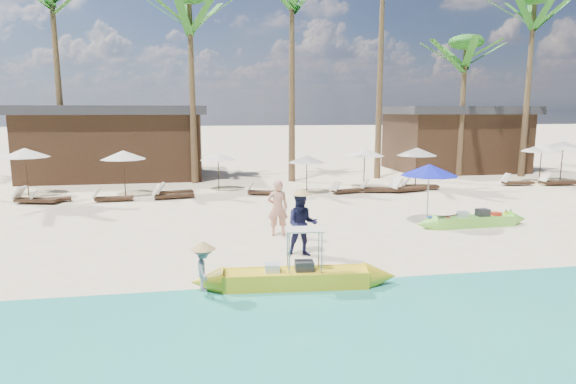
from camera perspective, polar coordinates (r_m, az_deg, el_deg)
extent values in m
plane|color=beige|center=(13.95, 1.91, -7.12)|extent=(240.00, 240.00, 0.00)
cube|color=tan|center=(9.42, 8.25, -15.68)|extent=(240.00, 4.50, 0.01)
cube|color=#79DD43|center=(18.12, 21.04, -3.27)|extent=(3.00, 0.74, 0.36)
cube|color=white|center=(18.12, 21.04, -3.21)|extent=(2.58, 0.55, 0.16)
cube|color=#262628|center=(18.27, 22.07, -2.39)|extent=(0.44, 0.35, 0.33)
cube|color=silver|center=(17.91, 19.99, -2.60)|extent=(0.34, 0.29, 0.26)
cube|color=red|center=(18.54, 23.47, -2.51)|extent=(0.29, 0.25, 0.21)
cylinder|color=red|center=(17.64, 18.42, -2.99)|extent=(0.21, 0.21, 0.08)
cylinder|color=#262628|center=(17.45, 17.91, -3.11)|extent=(0.19, 0.19, 0.08)
sphere|color=tan|center=(17.34, 17.03, -2.99)|extent=(0.17, 0.17, 0.17)
cylinder|color=yellow|center=(18.91, 24.41, -2.41)|extent=(0.13, 0.13, 0.17)
cylinder|color=yellow|center=(19.02, 24.87, -2.37)|extent=(0.13, 0.13, 0.17)
cube|color=yellow|center=(11.22, 0.85, -10.27)|extent=(3.36, 0.95, 0.40)
cube|color=white|center=(11.21, 0.85, -10.17)|extent=(2.89, 0.72, 0.18)
cube|color=#262628|center=(11.16, 1.94, -8.94)|extent=(0.44, 0.37, 0.31)
cube|color=silver|center=(11.10, -1.87, -9.15)|extent=(0.36, 0.32, 0.27)
cube|color=beige|center=(10.90, 1.96, -4.48)|extent=(0.88, 0.64, 0.03)
imported|color=tan|center=(15.52, -1.23, -1.91)|extent=(0.70, 0.49, 1.83)
imported|color=#131536|center=(13.38, 1.67, -3.86)|extent=(0.98, 0.83, 1.80)
imported|color=gray|center=(10.59, -9.98, -8.93)|extent=(0.41, 0.66, 0.99)
cylinder|color=#99999E|center=(17.80, 16.26, -0.37)|extent=(0.05, 0.05, 2.10)
cone|color=#1219AE|center=(17.68, 16.40, 2.53)|extent=(2.01, 2.01, 0.41)
cylinder|color=#331F14|center=(26.07, -28.56, 2.03)|extent=(0.06, 0.06, 2.22)
cone|color=beige|center=(25.98, -28.73, 4.11)|extent=(2.22, 2.22, 0.44)
cube|color=#331F14|center=(23.70, -27.55, -0.85)|extent=(1.95, 1.06, 0.13)
cube|color=beige|center=(24.10, -29.25, -0.04)|extent=(0.56, 0.69, 0.54)
cube|color=#331F14|center=(23.79, -26.16, -0.78)|extent=(1.61, 0.80, 0.11)
cube|color=beige|center=(23.81, -27.84, -0.23)|extent=(0.44, 0.56, 0.45)
cylinder|color=#331F14|center=(24.24, -18.83, 2.06)|extent=(0.05, 0.05, 2.10)
cone|color=beige|center=(24.14, -18.95, 4.19)|extent=(2.10, 2.10, 0.42)
cube|color=#331F14|center=(22.94, -19.92, -0.70)|extent=(1.64, 0.58, 0.11)
cube|color=beige|center=(23.00, -21.72, -0.05)|extent=(0.38, 0.54, 0.47)
cube|color=#331F14|center=(22.83, -13.33, -0.39)|extent=(1.85, 0.89, 0.13)
cube|color=beige|center=(22.71, -15.32, 0.28)|extent=(0.50, 0.64, 0.52)
cylinder|color=#331F14|center=(24.75, -8.24, 2.35)|extent=(0.05, 0.05, 1.87)
cone|color=beige|center=(24.66, -8.28, 4.20)|extent=(1.87, 1.87, 0.37)
cube|color=#331F14|center=(23.84, -13.11, -0.01)|extent=(1.65, 0.81, 0.11)
cube|color=beige|center=(23.71, -14.80, 0.56)|extent=(0.45, 0.57, 0.46)
cylinder|color=#331F14|center=(23.69, 2.23, 2.06)|extent=(0.05, 0.05, 1.82)
cone|color=beige|center=(23.60, 2.24, 3.95)|extent=(1.82, 1.82, 0.36)
cube|color=#331F14|center=(23.20, -2.75, -0.02)|extent=(1.68, 0.98, 0.11)
cube|color=beige|center=(23.29, -4.46, 0.70)|extent=(0.50, 0.60, 0.47)
cube|color=#331F14|center=(23.84, 7.10, 0.17)|extent=(1.64, 0.89, 0.11)
cube|color=beige|center=(23.45, 5.69, 0.72)|extent=(0.47, 0.58, 0.46)
cylinder|color=#331F14|center=(25.49, 9.02, 2.73)|extent=(0.05, 0.05, 2.04)
cone|color=beige|center=(25.40, 9.07, 4.70)|extent=(2.04, 2.04, 0.41)
cube|color=#331F14|center=(24.32, 10.96, 0.30)|extent=(1.89, 0.95, 0.13)
cube|color=beige|center=(24.17, 9.12, 1.06)|extent=(0.52, 0.66, 0.53)
cube|color=#331F14|center=(24.85, 14.12, 0.40)|extent=(1.99, 1.10, 0.13)
cube|color=beige|center=(24.28, 12.63, 1.05)|extent=(0.57, 0.70, 0.55)
cylinder|color=#331F14|center=(26.00, 14.94, 2.70)|extent=(0.05, 0.05, 2.07)
cone|color=beige|center=(25.91, 15.02, 4.66)|extent=(2.07, 2.07, 0.41)
cube|color=#331F14|center=(25.77, 15.44, 0.65)|extent=(1.87, 0.84, 0.13)
cube|color=beige|center=(25.51, 13.76, 1.35)|extent=(0.48, 0.64, 0.53)
cylinder|color=#331F14|center=(30.23, 27.74, 2.91)|extent=(0.05, 0.05, 2.15)
cone|color=beige|center=(30.16, 27.87, 4.65)|extent=(2.15, 2.15, 0.43)
cube|color=#331F14|center=(29.06, 25.60, 1.00)|extent=(1.66, 0.58, 0.12)
cube|color=beige|center=(28.63, 24.43, 1.56)|extent=(0.38, 0.54, 0.48)
cube|color=#331F14|center=(30.11, 29.45, 1.01)|extent=(1.92, 0.71, 0.13)
cube|color=beige|center=(29.58, 28.20, 1.64)|extent=(0.45, 0.63, 0.55)
cylinder|color=#331F14|center=(31.47, 29.69, 3.09)|extent=(0.06, 0.06, 2.28)
cone|color=beige|center=(31.39, 29.84, 4.87)|extent=(2.28, 2.28, 0.46)
cone|color=brown|center=(29.25, -25.58, 11.49)|extent=(0.40, 0.40, 10.89)
cone|color=brown|center=(27.39, -11.29, 11.56)|extent=(0.40, 0.40, 10.08)
cone|color=brown|center=(27.58, 0.46, 12.95)|extent=(0.40, 0.40, 11.26)
cone|color=brown|center=(29.40, 10.89, 14.44)|extent=(0.40, 0.40, 13.16)
cone|color=brown|center=(31.68, 19.94, 9.07)|extent=(0.40, 0.40, 8.07)
ellipsoid|color=#1F5E17|center=(31.94, 20.37, 16.32)|extent=(2.08, 2.08, 0.88)
cone|color=brown|center=(33.01, 26.55, 10.87)|extent=(0.40, 0.40, 10.64)
cube|color=#331F14|center=(31.12, -19.56, 5.15)|extent=(10.00, 6.00, 3.80)
cube|color=#2D2D33|center=(31.04, -19.78, 9.11)|extent=(10.80, 6.60, 0.50)
cube|color=#331F14|center=(34.92, 19.00, 5.61)|extent=(8.00, 6.00, 3.80)
cube|color=#2D2D33|center=(34.85, 19.19, 9.13)|extent=(8.80, 6.60, 0.50)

